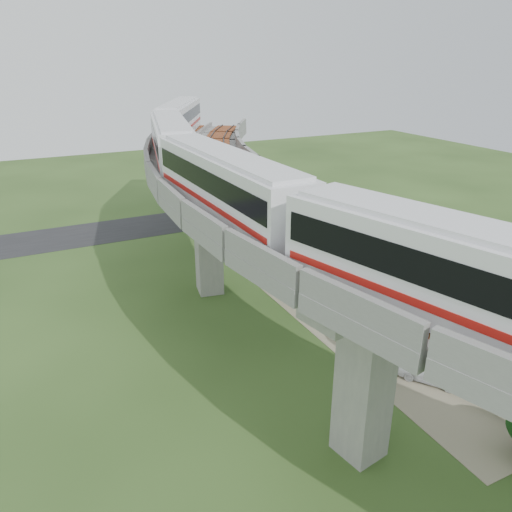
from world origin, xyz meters
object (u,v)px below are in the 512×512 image
object	(u,v)px
car_red	(489,349)
car_dark	(393,292)
car_white	(430,371)
metro_train	(226,158)

from	to	relation	value
car_red	car_dark	world-z (taller)	car_dark
car_white	car_red	xyz separation A→B (m)	(5.57, 0.26, -0.13)
metro_train	car_dark	distance (m)	17.92
car_white	car_dark	size ratio (longest dim) A/B	0.86
metro_train	car_dark	bearing A→B (deg)	-14.72
car_white	car_dark	xyz separation A→B (m)	(5.34, 9.67, -0.01)
car_red	car_dark	bearing A→B (deg)	168.50
car_red	car_dark	size ratio (longest dim) A/B	0.72
car_white	metro_train	bearing A→B (deg)	85.45
car_dark	car_red	bearing A→B (deg)	-174.84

